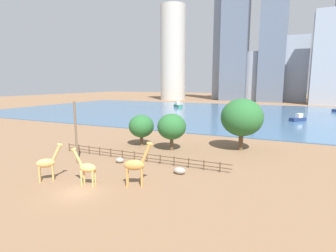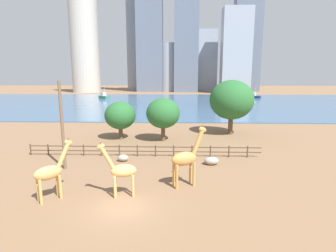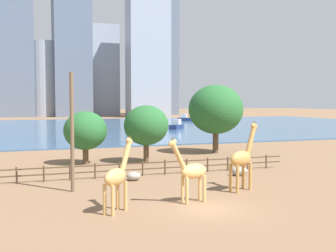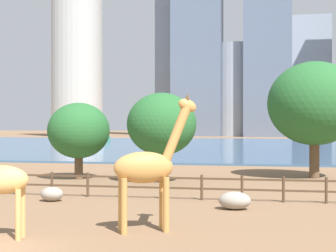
% 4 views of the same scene
% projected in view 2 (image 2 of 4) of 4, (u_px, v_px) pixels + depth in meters
% --- Properties ---
extents(ground_plane, '(400.00, 400.00, 0.00)m').
position_uv_depth(ground_plane, '(167.00, 102.00, 96.35)').
color(ground_plane, brown).
extents(harbor_water, '(180.00, 86.00, 0.20)m').
position_uv_depth(harbor_water, '(167.00, 102.00, 93.39)').
color(harbor_water, '#3D6084').
rests_on(harbor_water, ground).
extents(giraffe_tall, '(3.12, 1.90, 5.02)m').
position_uv_depth(giraffe_tall, '(186.00, 158.00, 21.08)').
color(giraffe_tall, '#C18C47').
rests_on(giraffe_tall, ground).
extents(giraffe_companion, '(2.91, 1.09, 4.26)m').
position_uv_depth(giraffe_companion, '(121.00, 171.00, 19.22)').
color(giraffe_companion, tan).
rests_on(giraffe_companion, ground).
extents(giraffe_young, '(2.48, 2.47, 4.40)m').
position_uv_depth(giraffe_young, '(50.00, 172.00, 18.72)').
color(giraffe_young, tan).
rests_on(giraffe_young, ground).
extents(utility_pole, '(0.28, 0.28, 8.48)m').
position_uv_depth(utility_pole, '(62.00, 126.00, 24.69)').
color(utility_pole, brown).
rests_on(utility_pole, ground).
extents(boulder_near_fence, '(1.48, 1.08, 0.81)m').
position_uv_depth(boulder_near_fence, '(211.00, 161.00, 26.65)').
color(boulder_near_fence, gray).
rests_on(boulder_near_fence, ground).
extents(boulder_by_pole, '(1.16, 0.96, 0.72)m').
position_uv_depth(boulder_by_pole, '(123.00, 158.00, 27.77)').
color(boulder_by_pole, gray).
rests_on(boulder_by_pole, ground).
extents(enclosure_fence, '(26.12, 0.14, 1.30)m').
position_uv_depth(enclosure_fence, '(141.00, 150.00, 29.40)').
color(enclosure_fence, '#4C3826').
rests_on(enclosure_fence, ground).
extents(tree_left_large, '(4.38, 4.38, 5.41)m').
position_uv_depth(tree_left_large, '(120.00, 116.00, 37.28)').
color(tree_left_large, brown).
rests_on(tree_left_large, ground).
extents(tree_center_broad, '(4.66, 4.66, 6.00)m').
position_uv_depth(tree_center_broad, '(163.00, 113.00, 36.12)').
color(tree_center_broad, brown).
rests_on(tree_center_broad, ground).
extents(tree_right_tall, '(6.72, 6.72, 8.42)m').
position_uv_depth(tree_right_tall, '(232.00, 100.00, 40.14)').
color(tree_right_tall, brown).
rests_on(tree_right_tall, ground).
extents(boat_ferry, '(4.56, 4.93, 2.18)m').
position_uv_depth(boat_ferry, '(236.00, 104.00, 79.64)').
color(boat_ferry, navy).
rests_on(boat_ferry, harbor_water).
extents(boat_sailboat, '(5.60, 5.72, 5.30)m').
position_uv_depth(boat_sailboat, '(104.00, 96.00, 108.29)').
color(boat_sailboat, '#337259').
rests_on(boat_sailboat, harbor_water).
extents(boat_tug, '(5.01, 4.36, 4.43)m').
position_uv_depth(boat_tug, '(254.00, 96.00, 111.28)').
color(boat_tug, navy).
rests_on(boat_tug, harbor_water).
extents(skyline_tower_needle, '(16.39, 16.39, 59.83)m').
position_uv_depth(skyline_tower_needle, '(84.00, 41.00, 154.16)').
color(skyline_tower_needle, '#B7B2A8').
rests_on(skyline_tower_needle, ground).
extents(skyline_block_central, '(15.95, 9.56, 46.27)m').
position_uv_depth(skyline_block_central, '(236.00, 51.00, 145.69)').
color(skyline_block_central, '#939EAD').
rests_on(skyline_block_central, ground).
extents(skyline_tower_glass, '(10.85, 11.30, 98.23)m').
position_uv_depth(skyline_tower_glass, '(136.00, 16.00, 172.65)').
color(skyline_tower_glass, '#939EAD').
rests_on(skyline_tower_glass, ground).
extents(skyline_block_left, '(16.64, 9.72, 81.59)m').
position_uv_depth(skyline_block_left, '(248.00, 26.00, 165.07)').
color(skyline_block_left, slate).
rests_on(skyline_block_left, ground).
extents(skyline_block_right, '(17.73, 15.10, 37.85)m').
position_uv_depth(skyline_block_right, '(202.00, 62.00, 168.34)').
color(skyline_block_right, '#939EAD').
rests_on(skyline_block_right, ground).
extents(skyline_tower_short, '(14.58, 14.58, 29.72)m').
position_uv_depth(skyline_tower_short, '(170.00, 68.00, 166.71)').
color(skyline_tower_short, '#939EAD').
rests_on(skyline_tower_short, ground).
extents(skyline_block_wide, '(14.46, 15.93, 102.74)m').
position_uv_depth(skyline_block_wide, '(186.00, 5.00, 156.67)').
color(skyline_block_wide, slate).
rests_on(skyline_block_wide, ground).
extents(skyline_tower_far, '(16.12, 10.65, 99.40)m').
position_uv_depth(skyline_tower_far, '(149.00, 9.00, 159.59)').
color(skyline_tower_far, slate).
rests_on(skyline_tower_far, ground).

